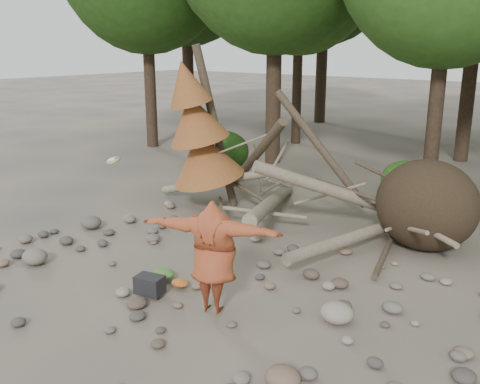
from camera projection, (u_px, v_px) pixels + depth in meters
The scene contains 13 objects.
ground at pixel (203, 284), 9.99m from camera, with size 120.00×120.00×0.00m, color #514C44.
deadfall_pile at pixel (399, 203), 11.75m from camera, with size 8.55×5.24×3.30m.
dead_conifer at pixel (199, 132), 13.83m from camera, with size 2.06×2.16×4.35m.
bush_left at pixel (223, 151), 18.52m from camera, with size 1.80×1.80×1.44m, color #224913.
bush_mid at pixel (406, 180), 15.28m from camera, with size 1.40×1.40×1.12m, color #2D5C1A.
frisbee_thrower at pixel (213, 257), 8.58m from camera, with size 3.16×1.39×2.43m.
backpack at pixel (150, 288), 9.45m from camera, with size 0.49×0.32×0.32m, color black.
cloth_green at pixel (163, 276), 10.11m from camera, with size 0.46×0.38×0.17m, color #3E702C.
cloth_orange at pixel (180, 285), 9.77m from camera, with size 0.34×0.28×0.12m, color #B5581F.
boulder_front_left at pixel (35, 257), 10.83m from camera, with size 0.54×0.48×0.32m, color slate.
boulder_front_right at pixel (283, 378), 6.93m from camera, with size 0.48×0.44×0.29m, color brown.
boulder_mid_right at pixel (337, 313), 8.56m from camera, with size 0.55×0.50×0.33m, color gray.
boulder_mid_left at pixel (91, 222), 12.92m from camera, with size 0.53×0.47×0.32m, color #5A534B.
Camera 1 is at (6.19, -6.79, 4.33)m, focal length 40.00 mm.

